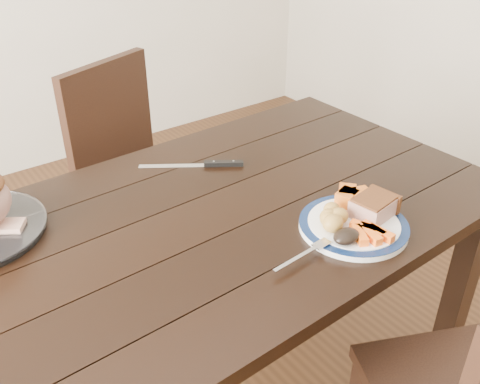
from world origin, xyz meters
TOP-DOWN VIEW (x-y plane):
  - dining_table at (-0.00, 0.00)m, footprint 1.63×0.95m
  - chair_far at (0.12, 0.73)m, footprint 0.54×0.55m
  - dinner_plate at (0.25, -0.27)m, footprint 0.28×0.28m
  - plate_rim at (0.25, -0.27)m, footprint 0.28×0.28m
  - pork_slice at (0.32, -0.27)m, footprint 0.12×0.10m
  - roasted_potatoes at (0.20, -0.24)m, footprint 0.09×0.10m
  - carrot_batons at (0.24, -0.33)m, footprint 0.09×0.11m
  - pumpkin_wedges at (0.32, -0.20)m, footprint 0.10×0.09m
  - dark_mushroom at (0.18, -0.31)m, footprint 0.07×0.05m
  - fork at (0.07, -0.29)m, footprint 0.18×0.03m
  - cut_slice at (-0.45, 0.22)m, footprint 0.09×0.08m
  - carving_knife at (0.15, 0.22)m, footprint 0.28×0.20m

SIDE VIEW (x-z plane):
  - chair_far at x=0.12m, z-range 0.06..0.99m
  - dining_table at x=0.00m, z-range 0.28..1.03m
  - carving_knife at x=0.15m, z-range 0.75..0.76m
  - dinner_plate at x=0.25m, z-range 0.75..0.77m
  - plate_rim at x=0.25m, z-range 0.75..0.78m
  - fork at x=0.07m, z-range 0.77..0.77m
  - cut_slice at x=-0.45m, z-range 0.77..0.78m
  - carrot_batons at x=0.24m, z-range 0.77..0.79m
  - dark_mushroom at x=0.18m, z-range 0.77..0.80m
  - pumpkin_wedges at x=0.32m, z-range 0.77..0.81m
  - roasted_potatoes at x=0.20m, z-range 0.77..0.81m
  - pork_slice at x=0.32m, z-range 0.77..0.82m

